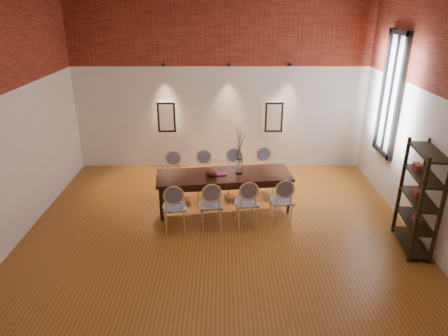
{
  "coord_description": "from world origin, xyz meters",
  "views": [
    {
      "loc": [
        0.08,
        -5.95,
        3.87
      ],
      "look_at": [
        0.09,
        0.83,
        1.05
      ],
      "focal_mm": 32.0,
      "sensor_mm": 36.0,
      "label": 1
    }
  ],
  "objects_px": {
    "bowl": "(211,172)",
    "book": "(220,174)",
    "dining_table": "(224,191)",
    "chair_near_b": "(211,205)",
    "chair_near_a": "(174,207)",
    "chair_far_a": "(174,176)",
    "chair_far_d": "(265,171)",
    "chair_far_c": "(235,173)",
    "chair_near_d": "(281,200)",
    "chair_near_c": "(246,202)",
    "chair_far_b": "(205,174)",
    "vase": "(239,167)",
    "shelving_rack": "(419,199)"
  },
  "relations": [
    {
      "from": "dining_table",
      "to": "book",
      "type": "xyz_separation_m",
      "value": [
        -0.08,
        -0.02,
        0.39
      ]
    },
    {
      "from": "chair_near_a",
      "to": "chair_far_c",
      "type": "height_order",
      "value": "same"
    },
    {
      "from": "chair_near_d",
      "to": "dining_table",
      "type": "bearing_deg",
      "value": 144.54
    },
    {
      "from": "chair_far_a",
      "to": "chair_far_b",
      "type": "bearing_deg",
      "value": -180.0
    },
    {
      "from": "chair_near_b",
      "to": "bowl",
      "type": "bearing_deg",
      "value": 83.35
    },
    {
      "from": "chair_far_b",
      "to": "chair_far_d",
      "type": "relative_size",
      "value": 1.0
    },
    {
      "from": "chair_far_d",
      "to": "bowl",
      "type": "bearing_deg",
      "value": 31.27
    },
    {
      "from": "chair_near_a",
      "to": "chair_far_c",
      "type": "bearing_deg",
      "value": 46.89
    },
    {
      "from": "chair_far_b",
      "to": "shelving_rack",
      "type": "height_order",
      "value": "shelving_rack"
    },
    {
      "from": "vase",
      "to": "chair_near_d",
      "type": "bearing_deg",
      "value": -38.61
    },
    {
      "from": "chair_far_d",
      "to": "bowl",
      "type": "xyz_separation_m",
      "value": [
        -1.14,
        -0.9,
        0.37
      ]
    },
    {
      "from": "chair_far_c",
      "to": "chair_near_d",
      "type": "bearing_deg",
      "value": 115.08
    },
    {
      "from": "chair_far_c",
      "to": "bowl",
      "type": "xyz_separation_m",
      "value": [
        -0.49,
        -0.82,
        0.37
      ]
    },
    {
      "from": "dining_table",
      "to": "chair_near_b",
      "type": "height_order",
      "value": "chair_near_b"
    },
    {
      "from": "chair_near_b",
      "to": "chair_far_a",
      "type": "relative_size",
      "value": 1.0
    },
    {
      "from": "chair_near_b",
      "to": "chair_near_a",
      "type": "bearing_deg",
      "value": 180.0
    },
    {
      "from": "shelving_rack",
      "to": "chair_near_b",
      "type": "bearing_deg",
      "value": 176.57
    },
    {
      "from": "dining_table",
      "to": "chair_near_d",
      "type": "xyz_separation_m",
      "value": [
        1.07,
        -0.58,
        0.09
      ]
    },
    {
      "from": "chair_near_d",
      "to": "vase",
      "type": "bearing_deg",
      "value": 134.39
    },
    {
      "from": "chair_near_c",
      "to": "vase",
      "type": "height_order",
      "value": "vase"
    },
    {
      "from": "book",
      "to": "bowl",
      "type": "bearing_deg",
      "value": -159.56
    },
    {
      "from": "chair_near_b",
      "to": "chair_far_c",
      "type": "relative_size",
      "value": 1.0
    },
    {
      "from": "chair_near_d",
      "to": "chair_far_a",
      "type": "xyz_separation_m",
      "value": [
        -2.13,
        1.16,
        0.0
      ]
    },
    {
      "from": "chair_near_d",
      "to": "chair_far_c",
      "type": "height_order",
      "value": "same"
    },
    {
      "from": "dining_table",
      "to": "chair_near_b",
      "type": "xyz_separation_m",
      "value": [
        -0.24,
        -0.74,
        0.09
      ]
    },
    {
      "from": "chair_near_a",
      "to": "chair_near_d",
      "type": "distance_m",
      "value": 1.97
    },
    {
      "from": "shelving_rack",
      "to": "vase",
      "type": "bearing_deg",
      "value": 161.1
    },
    {
      "from": "bowl",
      "to": "book",
      "type": "distance_m",
      "value": 0.19
    },
    {
      "from": "chair_near_a",
      "to": "bowl",
      "type": "bearing_deg",
      "value": 41.65
    },
    {
      "from": "dining_table",
      "to": "chair_near_b",
      "type": "bearing_deg",
      "value": -115.08
    },
    {
      "from": "chair_far_d",
      "to": "bowl",
      "type": "distance_m",
      "value": 1.5
    },
    {
      "from": "chair_near_a",
      "to": "vase",
      "type": "relative_size",
      "value": 3.13
    },
    {
      "from": "book",
      "to": "chair_near_a",
      "type": "bearing_deg",
      "value": -135.46
    },
    {
      "from": "dining_table",
      "to": "vase",
      "type": "relative_size",
      "value": 8.78
    },
    {
      "from": "chair_near_c",
      "to": "chair_near_b",
      "type": "bearing_deg",
      "value": 180.0
    },
    {
      "from": "bowl",
      "to": "chair_near_b",
      "type": "bearing_deg",
      "value": -89.66
    },
    {
      "from": "chair_near_c",
      "to": "vase",
      "type": "xyz_separation_m",
      "value": [
        -0.12,
        0.69,
        0.43
      ]
    },
    {
      "from": "vase",
      "to": "shelving_rack",
      "type": "bearing_deg",
      "value": -25.91
    },
    {
      "from": "chair_near_a",
      "to": "chair_far_d",
      "type": "height_order",
      "value": "same"
    },
    {
      "from": "chair_far_d",
      "to": "vase",
      "type": "height_order",
      "value": "vase"
    },
    {
      "from": "chair_far_a",
      "to": "chair_far_d",
      "type": "distance_m",
      "value": 1.97
    },
    {
      "from": "chair_far_c",
      "to": "bowl",
      "type": "relative_size",
      "value": 3.92
    },
    {
      "from": "chair_far_c",
      "to": "chair_far_d",
      "type": "height_order",
      "value": "same"
    },
    {
      "from": "chair_far_a",
      "to": "chair_far_d",
      "type": "height_order",
      "value": "same"
    },
    {
      "from": "chair_near_b",
      "to": "book",
      "type": "bearing_deg",
      "value": 70.65
    },
    {
      "from": "dining_table",
      "to": "chair_far_c",
      "type": "bearing_deg",
      "value": 64.92
    },
    {
      "from": "chair_far_b",
      "to": "chair_far_d",
      "type": "distance_m",
      "value": 1.32
    },
    {
      "from": "chair_near_c",
      "to": "chair_far_c",
      "type": "bearing_deg",
      "value": 90.0
    },
    {
      "from": "chair_near_d",
      "to": "bowl",
      "type": "height_order",
      "value": "chair_near_d"
    },
    {
      "from": "chair_near_c",
      "to": "chair_near_d",
      "type": "bearing_deg",
      "value": -0.0
    }
  ]
}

